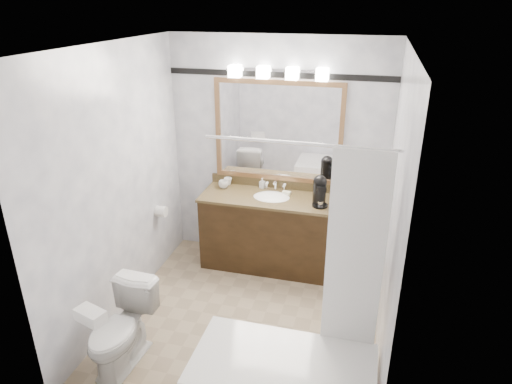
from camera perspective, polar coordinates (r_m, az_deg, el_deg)
room at (r=3.85m, az=-1.34°, el=-1.03°), size 2.42×2.62×2.52m
vanity at (r=5.10m, az=1.89°, el=-4.80°), size 1.53×0.58×0.97m
mirror at (r=4.94m, az=2.74°, el=7.52°), size 1.40×0.04×1.10m
vanity_light_bar at (r=4.76m, az=2.74°, el=14.72°), size 1.02×0.14×0.12m
accent_stripe at (r=4.83m, az=2.91°, el=14.43°), size 2.40×0.01×0.06m
bathtub at (r=3.58m, az=3.77°, el=-22.29°), size 1.30×0.75×1.96m
tp_roll at (r=5.04m, az=-11.76°, el=-2.39°), size 0.11×0.12×0.12m
toilet at (r=4.02m, az=-16.55°, el=-16.16°), size 0.43×0.70×0.69m
tissue_box at (r=3.57m, az=-19.98°, el=-14.30°), size 0.25×0.18×0.09m
coffee_maker at (r=4.72m, az=7.97°, el=0.29°), size 0.17×0.21×0.32m
cup_left at (r=5.14m, az=-4.08°, el=0.97°), size 0.11×0.11×0.09m
cup_right at (r=5.23m, az=-3.53°, el=1.34°), size 0.11×0.11×0.08m
soap_bottle_a at (r=5.12m, az=0.79°, el=1.13°), size 0.07×0.07×0.12m
soap_bar at (r=4.99m, az=3.84°, el=-0.09°), size 0.10×0.07×0.03m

